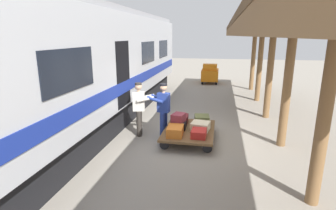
{
  "coord_description": "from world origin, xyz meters",
  "views": [
    {
      "loc": [
        -0.76,
        7.77,
        3.11
      ],
      "look_at": [
        0.69,
        0.39,
        1.15
      ],
      "focal_mm": 28.6,
      "sensor_mm": 36.0,
      "label": 1
    }
  ],
  "objects_px": {
    "suitcase_maroon_trunk": "(181,119)",
    "porter_by_door": "(140,107)",
    "suitcase_cream_canvas": "(200,126)",
    "porter_in_overalls": "(163,109)",
    "suitcase_black_hardshell": "(178,125)",
    "baggage_tug": "(210,74)",
    "suitcase_olive_duffel": "(202,120)",
    "luggage_cart": "(189,131)",
    "suitcase_red_plastic": "(199,133)",
    "suitcase_orange_carryall": "(175,131)",
    "suitcase_burgundy_valise": "(179,118)",
    "train_car": "(78,70)"
  },
  "relations": [
    {
      "from": "suitcase_maroon_trunk",
      "to": "porter_by_door",
      "type": "bearing_deg",
      "value": 21.31
    },
    {
      "from": "suitcase_cream_canvas",
      "to": "porter_in_overalls",
      "type": "xyz_separation_m",
      "value": [
        1.17,
        -0.1,
        0.46
      ]
    },
    {
      "from": "suitcase_black_hardshell",
      "to": "baggage_tug",
      "type": "bearing_deg",
      "value": -92.86
    },
    {
      "from": "suitcase_olive_duffel",
      "to": "baggage_tug",
      "type": "bearing_deg",
      "value": -89.07
    },
    {
      "from": "luggage_cart",
      "to": "suitcase_cream_canvas",
      "type": "distance_m",
      "value": 0.38
    },
    {
      "from": "suitcase_red_plastic",
      "to": "suitcase_maroon_trunk",
      "type": "height_order",
      "value": "suitcase_maroon_trunk"
    },
    {
      "from": "suitcase_orange_carryall",
      "to": "suitcase_burgundy_valise",
      "type": "height_order",
      "value": "suitcase_burgundy_valise"
    },
    {
      "from": "suitcase_black_hardshell",
      "to": "suitcase_orange_carryall",
      "type": "bearing_deg",
      "value": 90.0
    },
    {
      "from": "porter_by_door",
      "to": "baggage_tug",
      "type": "height_order",
      "value": "porter_by_door"
    },
    {
      "from": "suitcase_burgundy_valise",
      "to": "suitcase_cream_canvas",
      "type": "bearing_deg",
      "value": -177.39
    },
    {
      "from": "suitcase_maroon_trunk",
      "to": "suitcase_burgundy_valise",
      "type": "bearing_deg",
      "value": 90.93
    },
    {
      "from": "porter_in_overalls",
      "to": "suitcase_red_plastic",
      "type": "bearing_deg",
      "value": 149.87
    },
    {
      "from": "luggage_cart",
      "to": "porter_in_overalls",
      "type": "xyz_separation_m",
      "value": [
        0.83,
        -0.1,
        0.63
      ]
    },
    {
      "from": "suitcase_olive_duffel",
      "to": "suitcase_cream_canvas",
      "type": "relative_size",
      "value": 1.0
    },
    {
      "from": "suitcase_black_hardshell",
      "to": "porter_in_overalls",
      "type": "height_order",
      "value": "porter_in_overalls"
    },
    {
      "from": "suitcase_maroon_trunk",
      "to": "porter_in_overalls",
      "type": "relative_size",
      "value": 0.33
    },
    {
      "from": "luggage_cart",
      "to": "porter_in_overalls",
      "type": "distance_m",
      "value": 1.05
    },
    {
      "from": "suitcase_red_plastic",
      "to": "suitcase_maroon_trunk",
      "type": "bearing_deg",
      "value": -60.01
    },
    {
      "from": "porter_by_door",
      "to": "suitcase_burgundy_valise",
      "type": "bearing_deg",
      "value": 174.23
    },
    {
      "from": "suitcase_black_hardshell",
      "to": "suitcase_burgundy_valise",
      "type": "xyz_separation_m",
      "value": [
        -0.01,
        0.03,
        0.24
      ]
    },
    {
      "from": "luggage_cart",
      "to": "suitcase_maroon_trunk",
      "type": "relative_size",
      "value": 3.77
    },
    {
      "from": "suitcase_cream_canvas",
      "to": "train_car",
      "type": "bearing_deg",
      "value": -1.31
    },
    {
      "from": "suitcase_olive_duffel",
      "to": "suitcase_burgundy_valise",
      "type": "bearing_deg",
      "value": 42.77
    },
    {
      "from": "porter_by_door",
      "to": "suitcase_black_hardshell",
      "type": "bearing_deg",
      "value": 175.56
    },
    {
      "from": "suitcase_orange_carryall",
      "to": "suitcase_red_plastic",
      "type": "bearing_deg",
      "value": 180.0
    },
    {
      "from": "suitcase_red_plastic",
      "to": "suitcase_olive_duffel",
      "type": "xyz_separation_m",
      "value": [
        0.0,
        -1.17,
        0.03
      ]
    },
    {
      "from": "suitcase_black_hardshell",
      "to": "suitcase_maroon_trunk",
      "type": "xyz_separation_m",
      "value": [
        0.0,
        -0.58,
        0.01
      ]
    },
    {
      "from": "suitcase_olive_duffel",
      "to": "suitcase_cream_canvas",
      "type": "distance_m",
      "value": 0.58
    },
    {
      "from": "suitcase_maroon_trunk",
      "to": "train_car",
      "type": "bearing_deg",
      "value": 8.7
    },
    {
      "from": "suitcase_black_hardshell",
      "to": "baggage_tug",
      "type": "relative_size",
      "value": 0.27
    },
    {
      "from": "suitcase_red_plastic",
      "to": "suitcase_black_hardshell",
      "type": "height_order",
      "value": "suitcase_black_hardshell"
    },
    {
      "from": "train_car",
      "to": "suitcase_black_hardshell",
      "type": "distance_m",
      "value": 3.62
    },
    {
      "from": "suitcase_red_plastic",
      "to": "suitcase_black_hardshell",
      "type": "distance_m",
      "value": 0.89
    },
    {
      "from": "suitcase_orange_carryall",
      "to": "train_car",
      "type": "bearing_deg",
      "value": -11.76
    },
    {
      "from": "suitcase_olive_duffel",
      "to": "train_car",
      "type": "bearing_deg",
      "value": 7.21
    },
    {
      "from": "suitcase_orange_carryall",
      "to": "suitcase_maroon_trunk",
      "type": "height_order",
      "value": "suitcase_orange_carryall"
    },
    {
      "from": "suitcase_olive_duffel",
      "to": "porter_in_overalls",
      "type": "bearing_deg",
      "value": 22.63
    },
    {
      "from": "luggage_cart",
      "to": "suitcase_cream_canvas",
      "type": "relative_size",
      "value": 4.11
    },
    {
      "from": "suitcase_red_plastic",
      "to": "suitcase_maroon_trunk",
      "type": "distance_m",
      "value": 1.35
    },
    {
      "from": "suitcase_cream_canvas",
      "to": "suitcase_maroon_trunk",
      "type": "xyz_separation_m",
      "value": [
        0.67,
        -0.58,
        0.0
      ]
    },
    {
      "from": "suitcase_black_hardshell",
      "to": "porter_in_overalls",
      "type": "relative_size",
      "value": 0.27
    },
    {
      "from": "suitcase_olive_duffel",
      "to": "baggage_tug",
      "type": "height_order",
      "value": "baggage_tug"
    },
    {
      "from": "suitcase_maroon_trunk",
      "to": "suitcase_cream_canvas",
      "type": "bearing_deg",
      "value": 139.1
    },
    {
      "from": "suitcase_orange_carryall",
      "to": "baggage_tug",
      "type": "distance_m",
      "value": 10.92
    },
    {
      "from": "train_car",
      "to": "porter_by_door",
      "type": "height_order",
      "value": "train_car"
    },
    {
      "from": "suitcase_red_plastic",
      "to": "porter_by_door",
      "type": "distance_m",
      "value": 2.1
    },
    {
      "from": "suitcase_orange_carryall",
      "to": "suitcase_burgundy_valise",
      "type": "relative_size",
      "value": 1.39
    },
    {
      "from": "suitcase_olive_duffel",
      "to": "suitcase_maroon_trunk",
      "type": "relative_size",
      "value": 0.92
    },
    {
      "from": "suitcase_burgundy_valise",
      "to": "baggage_tug",
      "type": "distance_m",
      "value": 10.37
    },
    {
      "from": "suitcase_maroon_trunk",
      "to": "porter_by_door",
      "type": "distance_m",
      "value": 1.42
    }
  ]
}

